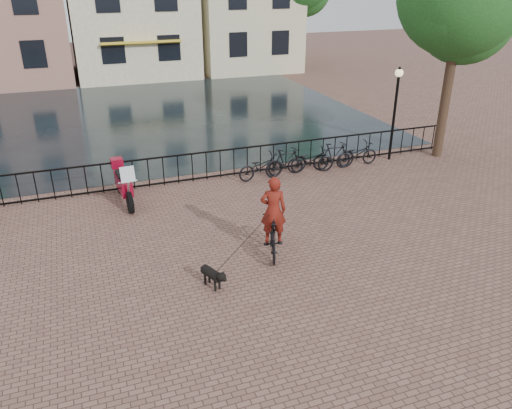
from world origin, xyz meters
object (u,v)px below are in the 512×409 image
object	(u,v)px
dog	(212,276)
motorcycle	(123,180)
lamp_post	(396,98)
cyclist	(273,221)

from	to	relation	value
dog	motorcycle	world-z (taller)	motorcycle
lamp_post	cyclist	xyz separation A→B (m)	(-6.94, -5.14, -1.44)
cyclist	dog	bearing A→B (deg)	44.89
cyclist	motorcycle	xyz separation A→B (m)	(-3.18, 4.53, -0.17)
lamp_post	cyclist	distance (m)	8.75
lamp_post	motorcycle	xyz separation A→B (m)	(-10.12, -0.61, -1.61)
cyclist	dog	xyz separation A→B (m)	(-1.86, -0.92, -0.66)
lamp_post	cyclist	size ratio (longest dim) A/B	1.39
cyclist	dog	world-z (taller)	cyclist
cyclist	motorcycle	bearing A→B (deg)	-36.24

